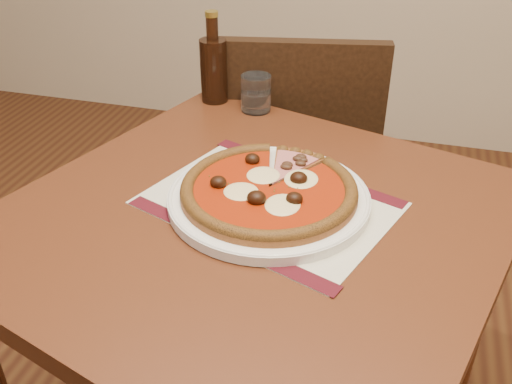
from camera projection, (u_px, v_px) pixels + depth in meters
table at (253, 259)px, 1.03m from camera, size 1.00×1.00×0.75m
chair_far at (296, 163)px, 1.61m from camera, size 0.49×0.49×0.89m
placemat at (269, 203)px, 1.00m from camera, size 0.48×0.42×0.00m
plate at (269, 198)px, 0.99m from camera, size 0.35×0.35×0.02m
pizza at (269, 189)px, 0.98m from camera, size 0.31×0.31×0.04m
ham_slice at (294, 169)px, 1.05m from camera, size 0.10×0.14×0.02m
water_glass at (256, 93)px, 1.31m from camera, size 0.09×0.09×0.08m
bottle at (214, 67)px, 1.34m from camera, size 0.06×0.06×0.21m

